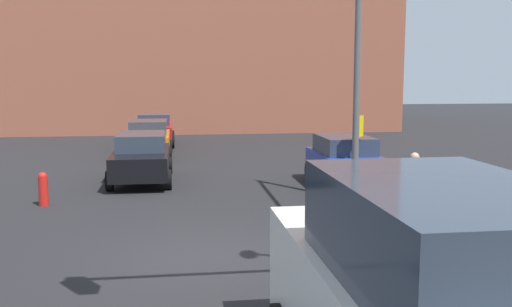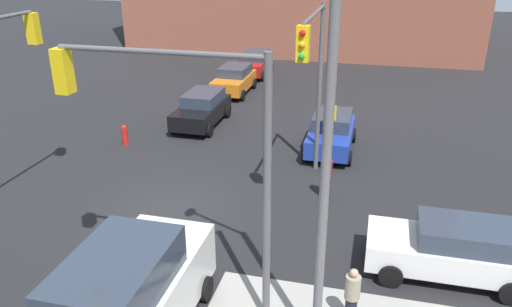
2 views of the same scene
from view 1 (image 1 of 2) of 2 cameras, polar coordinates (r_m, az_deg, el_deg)
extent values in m
plane|color=black|center=(11.62, -5.05, -10.05)|extent=(120.00, 120.00, 0.00)
cylinder|color=#59595B|center=(16.35, 10.03, 6.58)|extent=(0.18, 0.18, 6.50)
cylinder|color=#4C4C4C|center=(17.47, 10.10, -0.11)|extent=(0.08, 0.08, 2.40)
cube|color=yellow|center=(17.38, 10.17, 2.67)|extent=(0.48, 0.48, 0.64)
cylinder|color=red|center=(16.76, -20.49, -3.58)|extent=(0.26, 0.26, 0.80)
sphere|color=red|center=(16.69, -20.56, -2.16)|extent=(0.24, 0.24, 0.24)
cube|color=#B21919|center=(29.96, -10.11, 2.13)|extent=(3.94, 1.80, 0.75)
cube|color=#2D3847|center=(30.22, -10.12, 3.41)|extent=(2.21, 1.58, 0.55)
cylinder|color=black|center=(28.65, -8.39, 1.16)|extent=(0.64, 0.22, 0.64)
cylinder|color=black|center=(28.72, -11.98, 1.09)|extent=(0.64, 0.22, 0.64)
cylinder|color=black|center=(31.31, -8.36, 1.71)|extent=(0.64, 0.22, 0.64)
cylinder|color=black|center=(31.38, -11.65, 1.65)|extent=(0.64, 0.22, 0.64)
cube|color=black|center=(19.60, -11.38, -0.79)|extent=(4.30, 1.80, 0.75)
cube|color=#2D3847|center=(19.86, -11.37, 1.21)|extent=(2.41, 1.58, 0.55)
cylinder|color=black|center=(18.18, -8.78, -2.59)|extent=(0.64, 0.22, 0.64)
cylinder|color=black|center=(18.30, -14.43, -2.67)|extent=(0.64, 0.22, 0.64)
cylinder|color=black|center=(21.07, -8.68, -1.18)|extent=(0.64, 0.22, 0.64)
cylinder|color=black|center=(21.17, -13.55, -1.26)|extent=(0.64, 0.22, 0.64)
cube|color=#1E389E|center=(18.56, 9.07, -1.21)|extent=(4.00, 1.80, 0.75)
cube|color=#2D3847|center=(18.78, 8.83, 0.90)|extent=(2.24, 1.58, 0.55)
cylinder|color=black|center=(17.65, 13.14, -3.01)|extent=(0.64, 0.22, 0.64)
cylinder|color=black|center=(17.09, 7.49, -3.22)|extent=(0.64, 0.22, 0.64)
cylinder|color=black|center=(20.17, 10.37, -1.61)|extent=(0.64, 0.22, 0.64)
cylinder|color=black|center=(19.68, 5.39, -1.74)|extent=(0.64, 0.22, 0.64)
cube|color=orange|center=(25.41, -10.69, 1.14)|extent=(4.02, 1.80, 0.75)
cube|color=#2D3847|center=(25.67, -10.69, 2.66)|extent=(2.25, 1.58, 0.55)
cylinder|color=black|center=(24.08, -8.68, -0.08)|extent=(0.64, 0.22, 0.64)
cylinder|color=black|center=(24.17, -12.95, -0.15)|extent=(0.64, 0.22, 0.64)
cylinder|color=black|center=(26.79, -8.61, 0.71)|extent=(0.64, 0.22, 0.64)
cylinder|color=black|center=(26.87, -12.45, 0.63)|extent=(0.64, 0.22, 0.64)
cube|color=#2D3847|center=(5.32, 18.49, -7.55)|extent=(3.02, 1.85, 0.90)
cylinder|color=maroon|center=(14.45, 15.53, -2.07)|extent=(0.36, 0.36, 0.65)
sphere|color=tan|center=(14.39, 15.60, -0.34)|extent=(0.22, 0.22, 0.22)
cylinder|color=#1E1E2D|center=(14.59, 15.43, -4.94)|extent=(0.28, 0.28, 0.83)
camera|label=2|loc=(9.12, 108.54, 30.47)|focal=35.00mm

